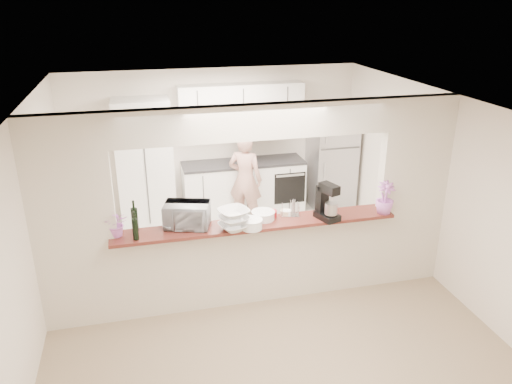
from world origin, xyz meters
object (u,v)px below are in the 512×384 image
object	(u,v)px
stand_mixer	(327,203)
toaster_oven	(187,215)
refrigerator	(331,161)
person	(245,180)

from	to	relation	value
stand_mixer	toaster_oven	bearing A→B (deg)	173.60
refrigerator	toaster_oven	world-z (taller)	refrigerator
stand_mixer	person	world-z (taller)	person
person	refrigerator	bearing A→B (deg)	-134.86
refrigerator	stand_mixer	size ratio (longest dim) A/B	3.78
stand_mixer	person	distance (m)	2.48
refrigerator	stand_mixer	bearing A→B (deg)	-113.39
refrigerator	person	world-z (taller)	refrigerator
stand_mixer	person	size ratio (longest dim) A/B	0.29
toaster_oven	stand_mixer	size ratio (longest dim) A/B	1.14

